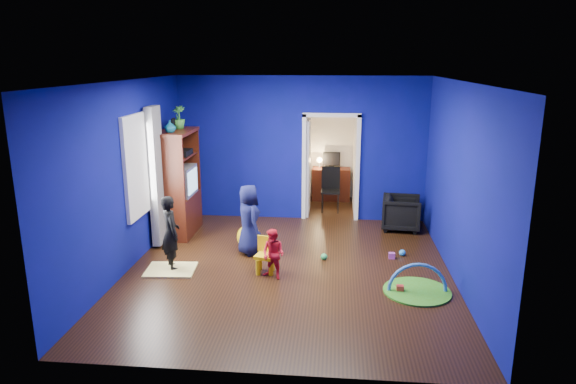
# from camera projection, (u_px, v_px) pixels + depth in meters

# --- Properties ---
(floor) EXTENTS (5.00, 5.50, 0.01)m
(floor) POSITION_uv_depth(u_px,v_px,m) (288.00, 270.00, 8.04)
(floor) COLOR black
(floor) RESTS_ON ground
(ceiling) EXTENTS (5.00, 5.50, 0.01)m
(ceiling) POSITION_uv_depth(u_px,v_px,m) (288.00, 81.00, 7.31)
(ceiling) COLOR white
(ceiling) RESTS_ON wall_back
(wall_back) EXTENTS (5.00, 0.02, 2.90)m
(wall_back) POSITION_uv_depth(u_px,v_px,m) (301.00, 149.00, 10.33)
(wall_back) COLOR navy
(wall_back) RESTS_ON floor
(wall_front) EXTENTS (5.00, 0.02, 2.90)m
(wall_front) POSITION_uv_depth(u_px,v_px,m) (262.00, 244.00, 5.03)
(wall_front) COLOR navy
(wall_front) RESTS_ON floor
(wall_left) EXTENTS (0.02, 5.50, 2.90)m
(wall_left) POSITION_uv_depth(u_px,v_px,m) (127.00, 177.00, 7.91)
(wall_left) COLOR navy
(wall_left) RESTS_ON floor
(wall_right) EXTENTS (0.02, 5.50, 2.90)m
(wall_right) POSITION_uv_depth(u_px,v_px,m) (460.00, 184.00, 7.45)
(wall_right) COLOR navy
(wall_right) RESTS_ON floor
(alcove) EXTENTS (1.00, 1.75, 2.50)m
(alcove) POSITION_uv_depth(u_px,v_px,m) (331.00, 152.00, 11.16)
(alcove) COLOR silver
(alcove) RESTS_ON floor
(armchair) EXTENTS (0.80, 0.78, 0.66)m
(armchair) POSITION_uv_depth(u_px,v_px,m) (401.00, 213.00, 9.90)
(armchair) COLOR black
(armchair) RESTS_ON floor
(child_black) EXTENTS (0.47, 0.52, 1.18)m
(child_black) POSITION_uv_depth(u_px,v_px,m) (171.00, 233.00, 7.96)
(child_black) COLOR black
(child_black) RESTS_ON floor
(child_navy) EXTENTS (0.63, 0.70, 1.20)m
(child_navy) POSITION_uv_depth(u_px,v_px,m) (249.00, 220.00, 8.58)
(child_navy) COLOR #0F193A
(child_navy) RESTS_ON floor
(toddler_red) EXTENTS (0.46, 0.43, 0.77)m
(toddler_red) POSITION_uv_depth(u_px,v_px,m) (273.00, 254.00, 7.65)
(toddler_red) COLOR red
(toddler_red) RESTS_ON floor
(vase) EXTENTS (0.23, 0.23, 0.21)m
(vase) POSITION_uv_depth(u_px,v_px,m) (170.00, 127.00, 8.95)
(vase) COLOR #0B5C5F
(vase) RESTS_ON tv_armoire
(potted_plant) EXTENTS (0.26, 0.26, 0.42)m
(potted_plant) POSITION_uv_depth(u_px,v_px,m) (179.00, 117.00, 9.43)
(potted_plant) COLOR #378932
(potted_plant) RESTS_ON tv_armoire
(tv_armoire) EXTENTS (0.58, 1.14, 1.96)m
(tv_armoire) POSITION_uv_depth(u_px,v_px,m) (178.00, 183.00, 9.52)
(tv_armoire) COLOR #381709
(tv_armoire) RESTS_ON floor
(crt_tv) EXTENTS (0.46, 0.70, 0.54)m
(crt_tv) POSITION_uv_depth(u_px,v_px,m) (180.00, 181.00, 9.50)
(crt_tv) COLOR silver
(crt_tv) RESTS_ON tv_armoire
(yellow_blanket) EXTENTS (0.80, 0.66, 0.03)m
(yellow_blanket) POSITION_uv_depth(u_px,v_px,m) (171.00, 270.00, 8.01)
(yellow_blanket) COLOR #F2E07A
(yellow_blanket) RESTS_ON floor
(hopper_ball) EXTENTS (0.42, 0.42, 0.42)m
(hopper_ball) POSITION_uv_depth(u_px,v_px,m) (249.00, 237.00, 8.93)
(hopper_ball) COLOR yellow
(hopper_ball) RESTS_ON floor
(kid_chair) EXTENTS (0.34, 0.34, 0.50)m
(kid_chair) POSITION_uv_depth(u_px,v_px,m) (265.00, 257.00, 7.89)
(kid_chair) COLOR yellow
(kid_chair) RESTS_ON floor
(play_mat) EXTENTS (0.95, 0.95, 0.03)m
(play_mat) POSITION_uv_depth(u_px,v_px,m) (417.00, 291.00, 7.28)
(play_mat) COLOR green
(play_mat) RESTS_ON floor
(toy_arch) EXTENTS (0.85, 0.09, 0.85)m
(toy_arch) POSITION_uv_depth(u_px,v_px,m) (417.00, 291.00, 7.28)
(toy_arch) COLOR #3F8CD8
(toy_arch) RESTS_ON floor
(window_left) EXTENTS (0.03, 0.95, 1.55)m
(window_left) POSITION_uv_depth(u_px,v_px,m) (136.00, 166.00, 8.22)
(window_left) COLOR white
(window_left) RESTS_ON wall_left
(curtain) EXTENTS (0.14, 0.42, 2.40)m
(curtain) POSITION_uv_depth(u_px,v_px,m) (156.00, 177.00, 8.81)
(curtain) COLOR slate
(curtain) RESTS_ON floor
(doorway) EXTENTS (1.16, 0.10, 2.10)m
(doorway) POSITION_uv_depth(u_px,v_px,m) (331.00, 169.00, 10.37)
(doorway) COLOR white
(doorway) RESTS_ON floor
(study_desk) EXTENTS (0.88, 0.44, 0.75)m
(study_desk) POSITION_uv_depth(u_px,v_px,m) (331.00, 184.00, 12.00)
(study_desk) COLOR #3D140A
(study_desk) RESTS_ON floor
(desk_monitor) EXTENTS (0.40, 0.05, 0.32)m
(desk_monitor) POSITION_uv_depth(u_px,v_px,m) (332.00, 159.00, 11.97)
(desk_monitor) COLOR black
(desk_monitor) RESTS_ON study_desk
(desk_lamp) EXTENTS (0.14, 0.14, 0.14)m
(desk_lamp) POSITION_uv_depth(u_px,v_px,m) (319.00, 160.00, 11.94)
(desk_lamp) COLOR #FFD88C
(desk_lamp) RESTS_ON study_desk
(folding_chair) EXTENTS (0.40, 0.40, 0.92)m
(folding_chair) POSITION_uv_depth(u_px,v_px,m) (330.00, 191.00, 11.05)
(folding_chair) COLOR black
(folding_chair) RESTS_ON floor
(book_shelf) EXTENTS (0.88, 0.24, 0.04)m
(book_shelf) POSITION_uv_depth(u_px,v_px,m) (333.00, 113.00, 11.69)
(book_shelf) COLOR white
(book_shelf) RESTS_ON study_desk
(toy_0) EXTENTS (0.10, 0.08, 0.10)m
(toy_0) POSITION_uv_depth(u_px,v_px,m) (400.00, 289.00, 7.27)
(toy_0) COLOR #FA3429
(toy_0) RESTS_ON floor
(toy_1) EXTENTS (0.11, 0.11, 0.11)m
(toy_1) POSITION_uv_depth(u_px,v_px,m) (402.00, 253.00, 8.62)
(toy_1) COLOR #278FE2
(toy_1) RESTS_ON floor
(toy_2) EXTENTS (0.11, 0.11, 0.11)m
(toy_2) POSITION_uv_depth(u_px,v_px,m) (324.00, 256.00, 8.45)
(toy_2) COLOR green
(toy_2) RESTS_ON floor
(toy_3) EXTENTS (0.10, 0.08, 0.10)m
(toy_3) POSITION_uv_depth(u_px,v_px,m) (392.00, 256.00, 8.49)
(toy_3) COLOR #BC46AC
(toy_3) RESTS_ON floor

